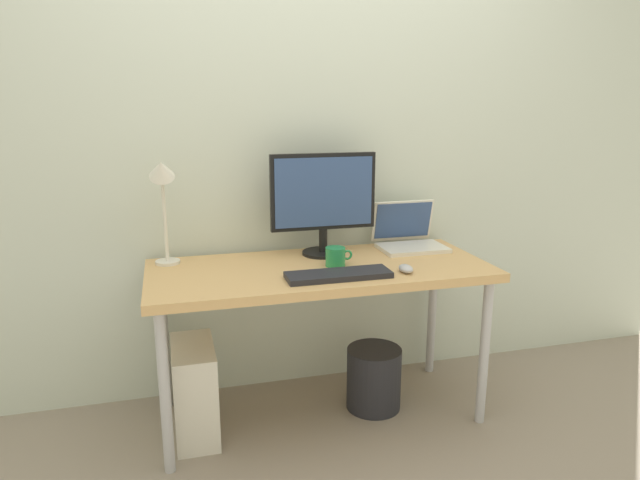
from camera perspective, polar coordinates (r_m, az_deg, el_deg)
The scene contains 11 objects.
ground_plane at distance 2.82m, azimuth 0.00°, elevation -16.96°, with size 6.00×6.00×0.00m, color gray.
back_wall at distance 2.80m, azimuth -2.09°, elevation 10.89°, with size 4.40×0.04×2.60m, color silver.
desk at distance 2.54m, azimuth 0.00°, elevation -4.02°, with size 1.51×0.64×0.73m.
monitor at distance 2.66m, azimuth 0.33°, elevation 4.22°, with size 0.50×0.20×0.48m.
laptop at distance 2.87m, azimuth 8.86°, elevation 0.39°, with size 0.32×0.27×0.23m.
desk_lamp at distance 2.55m, azimuth -15.54°, elevation 5.19°, with size 0.11×0.16×0.49m.
keyboard at distance 2.36m, azimuth 1.87°, elevation -3.52°, with size 0.44×0.14×0.02m, color #232328.
mouse at distance 2.46m, azimuth 8.63°, elevation -2.87°, with size 0.06×0.09×0.03m, color #B2B2B7.
coffee_mug at distance 2.52m, azimuth 1.59°, elevation -1.69°, with size 0.12×0.09×0.09m.
computer_tower at distance 2.62m, azimuth -12.47°, elevation -14.56°, with size 0.18×0.36×0.42m, color silver.
wastebasket at distance 2.81m, azimuth 5.43°, elevation -13.66°, with size 0.26×0.26×0.30m, color #232328.
Camera 1 is at (-0.63, -2.34, 1.44)m, focal length 31.83 mm.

